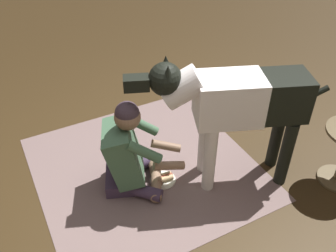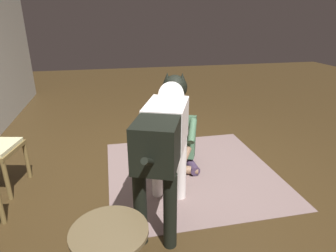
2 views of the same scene
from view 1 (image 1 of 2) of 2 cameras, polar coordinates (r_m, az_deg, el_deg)
ground_plane at (r=3.39m, az=-1.74°, el=-7.76°), size 14.81×14.81×0.00m
area_rug at (r=3.47m, az=-3.51°, el=-6.45°), size 1.93×1.92×0.01m
person_sitting_on_floor at (r=3.10m, az=-5.93°, el=-4.23°), size 0.74×0.61×0.86m
large_dog at (r=2.93m, az=10.34°, el=3.45°), size 1.52×0.72×1.20m
hot_dog_on_plate at (r=3.33m, az=-0.82°, el=-8.13°), size 0.23×0.23×0.06m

